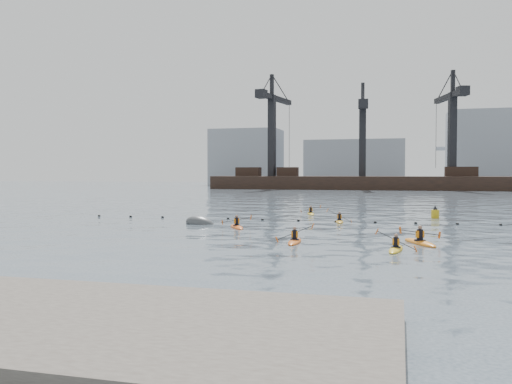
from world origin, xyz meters
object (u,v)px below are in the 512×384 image
nav_buoy (435,214)px  kayaker_5 (311,213)px  kayaker_1 (396,249)px  kayaker_2 (237,226)px  kayaker_4 (420,242)px  kayaker_3 (339,221)px  mooring_buoy (200,224)px  kayaker_0 (295,241)px

nav_buoy → kayaker_5: bearing=171.8°
kayaker_1 → kayaker_5: kayaker_1 is taller
kayaker_2 → kayaker_4: (12.18, -5.69, 0.01)m
kayaker_1 → kayaker_3: kayaker_3 is taller
kayaker_3 → mooring_buoy: 10.88m
kayaker_1 → kayaker_3: 15.52m
kayaker_1 → kayaker_3: (-4.43, 14.88, -0.00)m
kayaker_0 → mooring_buoy: (-8.97, 8.88, -0.10)m
mooring_buoy → nav_buoy: (17.48, 10.28, 0.37)m
kayaker_1 → nav_buoy: bearing=87.9°
kayaker_0 → mooring_buoy: 12.62m
kayaker_0 → kayaker_2: bearing=124.9°
kayaker_2 → kayaker_5: 14.11m
kayaker_2 → kayaker_3: (6.52, 6.23, -0.01)m
kayaker_1 → kayaker_2: kayaker_1 is taller
mooring_buoy → nav_buoy: 20.28m
kayaker_0 → kayaker_2: (-5.49, 6.96, 0.00)m
kayaker_2 → kayaker_5: kayaker_2 is taller
kayaker_0 → kayaker_2: size_ratio=1.01×
kayaker_2 → kayaker_3: kayaker_3 is taller
kayaker_0 → kayaker_5: kayaker_0 is taller
kayaker_2 → kayaker_3: size_ratio=1.05×
kayaker_3 → kayaker_5: kayaker_3 is taller
kayaker_3 → nav_buoy: kayaker_3 is taller
kayaker_0 → kayaker_3: size_ratio=1.06×
kayaker_1 → kayaker_2: 13.95m
kayaker_5 → nav_buoy: bearing=-22.7°
mooring_buoy → kayaker_2: bearing=-29.0°
kayaker_0 → kayaker_5: 20.88m
kayaker_1 → nav_buoy: nav_buoy is taller
kayaker_1 → mooring_buoy: bearing=150.0°
kayaker_0 → kayaker_2: kayaker_0 is taller
kayaker_3 → mooring_buoy: (-9.99, -4.30, -0.09)m
kayaker_3 → mooring_buoy: bearing=-165.0°
kayaker_1 → nav_buoy: size_ratio=2.47×
kayaker_1 → kayaker_2: bearing=147.9°
kayaker_1 → kayaker_4: (1.24, 2.95, 0.02)m
kayaker_2 → mooring_buoy: bearing=123.0°
kayaker_0 → kayaker_3: 13.23m
kayaker_0 → kayaker_1: kayaker_0 is taller
mooring_buoy → kayaker_5: bearing=61.3°
kayaker_5 → kayaker_1: bearing=-85.1°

